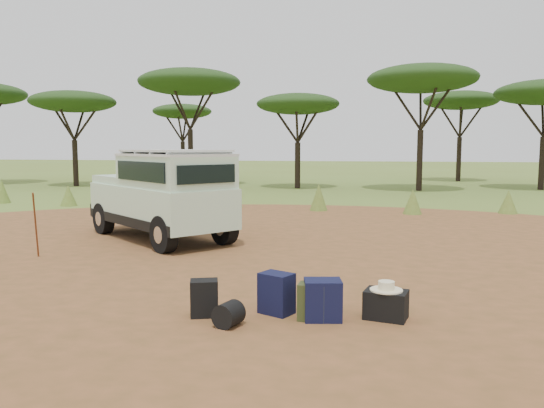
% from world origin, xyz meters
% --- Properties ---
extents(ground, '(140.00, 140.00, 0.00)m').
position_xyz_m(ground, '(0.00, 0.00, 0.00)').
color(ground, olive).
rests_on(ground, ground).
extents(dirt_clearing, '(23.00, 23.00, 0.01)m').
position_xyz_m(dirt_clearing, '(0.00, 0.00, 0.00)').
color(dirt_clearing, brown).
rests_on(dirt_clearing, ground).
extents(grass_fringe, '(36.60, 1.60, 0.90)m').
position_xyz_m(grass_fringe, '(0.12, 8.67, 0.40)').
color(grass_fringe, olive).
rests_on(grass_fringe, ground).
extents(acacia_treeline, '(46.70, 13.20, 6.26)m').
position_xyz_m(acacia_treeline, '(0.75, 19.81, 4.87)').
color(acacia_treeline, black).
rests_on(acacia_treeline, ground).
extents(safari_vehicle, '(4.27, 3.96, 2.06)m').
position_xyz_m(safari_vehicle, '(-2.96, 2.61, 0.99)').
color(safari_vehicle, silver).
rests_on(safari_vehicle, ground).
extents(walking_staff, '(0.28, 0.46, 1.29)m').
position_xyz_m(walking_staff, '(-4.50, 0.17, 0.65)').
color(walking_staff, brown).
rests_on(walking_staff, ground).
extents(backpack_black, '(0.40, 0.34, 0.47)m').
position_xyz_m(backpack_black, '(-0.33, -2.52, 0.23)').
color(backpack_black, black).
rests_on(backpack_black, ground).
extents(backpack_navy, '(0.49, 0.44, 0.53)m').
position_xyz_m(backpack_navy, '(0.54, -2.25, 0.26)').
color(backpack_navy, '#111535').
rests_on(backpack_navy, ground).
extents(backpack_olive, '(0.35, 0.26, 0.46)m').
position_xyz_m(backpack_olive, '(1.01, -2.42, 0.23)').
color(backpack_olive, '#333D1C').
rests_on(backpack_olive, ground).
extents(duffel_navy, '(0.50, 0.41, 0.51)m').
position_xyz_m(duffel_navy, '(1.14, -2.38, 0.25)').
color(duffel_navy, '#111535').
rests_on(duffel_navy, ground).
extents(hard_case, '(0.58, 0.47, 0.36)m').
position_xyz_m(hard_case, '(1.90, -2.20, 0.18)').
color(hard_case, black).
rests_on(hard_case, ground).
extents(stuff_sack, '(0.38, 0.38, 0.30)m').
position_xyz_m(stuff_sack, '(0.07, -2.83, 0.15)').
color(stuff_sack, black).
rests_on(stuff_sack, ground).
extents(safari_hat, '(0.40, 0.40, 0.12)m').
position_xyz_m(safari_hat, '(1.90, -2.20, 0.40)').
color(safari_hat, beige).
rests_on(safari_hat, hard_case).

